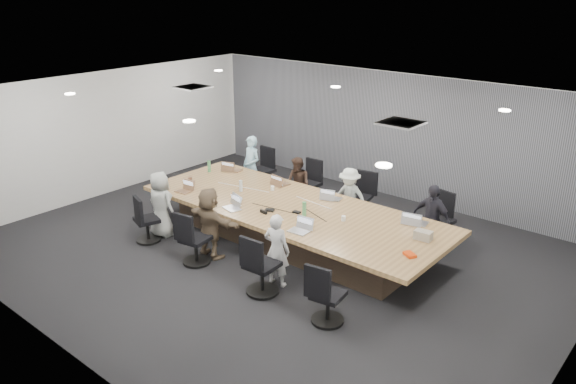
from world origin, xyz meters
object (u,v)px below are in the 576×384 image
Objects in this scene: chair_0 at (262,174)px; bottle_green_right at (304,209)px; laptop_2 at (333,198)px; mug_brown at (190,180)px; chair_7 at (328,299)px; laptop_6 at (298,231)px; laptop_4 at (183,192)px; chair_3 at (439,225)px; snack_packet at (410,255)px; conference_table at (291,223)px; chair_6 at (262,270)px; person_5 at (210,223)px; person_6 at (277,250)px; person_2 at (349,197)px; stapler at (264,212)px; person_3 at (431,218)px; person_4 at (161,204)px; chair_2 at (358,201)px; bottle_green_left at (209,166)px; bottle_clear at (241,186)px; laptop_0 at (234,170)px; person_1 at (298,184)px; chair_5 at (196,243)px; chair_1 at (308,188)px; laptop_3 at (417,222)px; chair_4 at (147,224)px; person_0 at (251,166)px; laptop_5 at (232,208)px.

bottle_green_right is (2.77, -1.91, 0.45)m from chair_0.
mug_brown is at bearing 9.32° from laptop_2.
chair_7 is 2.27× the size of laptop_6.
mug_brown reaches higher than laptop_4.
laptop_4 is at bearing -167.21° from bottle_green_right.
chair_3 reaches higher than snack_packet.
chair_6 reaches higher than conference_table.
chair_0 is 2.75× the size of laptop_2.
mug_brown is at bearing -29.69° from person_5.
person_6 is (2.93, -0.55, -0.13)m from laptop_4.
person_2 reaches higher than mug_brown.
chair_6 reaches higher than stapler.
person_4 is at bearing -140.02° from person_3.
laptop_4 is at bearing 33.31° from chair_2.
person_4 is 0.56m from laptop_4.
person_2 is at bearing 110.34° from chair_7.
chair_6 is 2.83× the size of laptop_4.
bottle_green_left is 2.67m from stapler.
bottle_clear is at bearing 14.19° from mug_brown.
person_3 is at bearing -135.88° from person_5.
chair_6 is at bearing 136.16° from chair_0.
stapler is at bearing -126.14° from person_5.
chair_7 is 5.06m from laptop_0.
laptop_2 is at bearing 101.09° from laptop_6.
laptop_6 is at bearing -114.17° from person_3.
stapler reaches higher than snack_packet.
bottle_clear is (-0.52, 1.31, 0.20)m from person_5.
laptop_6 is 2.22m from bottle_clear.
person_1 is at bearing -172.31° from laptop_0.
chair_6 reaches higher than chair_7.
chair_5 is at bearing 171.01° from chair_7.
person_2 is at bearing 78.27° from chair_2.
person_1 is at bearing 90.50° from chair_1.
laptop_0 is 4.45m from laptop_3.
conference_table is 2.72m from chair_4.
person_6 is 1.25m from stapler.
chair_3 reaches higher than chair_4.
chair_7 is 1.35m from person_6.
chair_5 is 2.84m from chair_7.
chair_1 is 3.41m from chair_5.
chair_0 is 1.00× the size of chair_2.
person_1 reaches higher than laptop_6.
person_0 is 4.54× the size of laptop_2.
person_1 is 3.99m from snack_packet.
person_3 is 4.78m from laptop_4.
conference_table is at bearing -8.35° from bottle_green_left.
laptop_5 is 1.56m from laptop_6.
snack_packet is (3.40, 1.31, 0.38)m from chair_5.
chair_1 is 0.99× the size of chair_6.
chair_7 is 1.61m from laptop_6.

